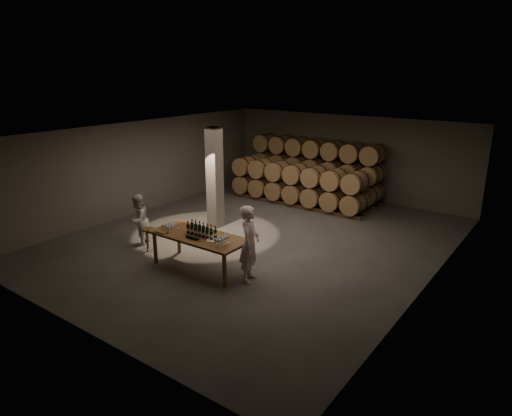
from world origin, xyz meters
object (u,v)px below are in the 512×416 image
Objects in this scene: tasting_table at (199,239)px; stool at (149,233)px; person_man at (250,244)px; bottle_cluster at (202,231)px; notebook_near at (163,232)px; plate at (212,240)px; person_woman at (138,220)px.

stool is (-1.99, 0.08, -0.28)m from tasting_table.
person_man is at bearing 7.36° from tasting_table.
tasting_table is 1.47m from person_man.
bottle_cluster is 1.05m from notebook_near.
plate is (0.44, -0.10, -0.11)m from bottle_cluster.
notebook_near is (-1.40, -0.32, 0.01)m from plate.
person_man is at bearing 15.83° from plate.
bottle_cluster is 3.28× the size of notebook_near.
notebook_near is 1.76m from person_woman.
stool is (-1.10, 0.48, -0.40)m from notebook_near.
tasting_table is at bearing -163.88° from bottle_cluster.
person_woman is (-2.61, 0.15, -0.27)m from bottle_cluster.
bottle_cluster is at bearing -1.62° from stool.
notebook_near reaches higher than plate.
plate is 1.44m from notebook_near.
tasting_table is 0.53m from plate.
stool is (-2.06, 0.06, -0.51)m from bottle_cluster.
person_man is at bearing 12.80° from notebook_near.
tasting_table is at bearing 22.89° from notebook_near.
stool is at bearing 60.08° from person_woman.
tasting_table is 3.01× the size of bottle_cluster.
person_man reaches higher than bottle_cluster.
person_man is at bearing 1.79° from stool.
stool is 0.61m from person_woman.
person_woman is (-2.54, 0.17, -0.04)m from tasting_table.
tasting_table is 1.38× the size of person_man.
person_woman reaches higher than plate.
bottle_cluster is 0.57× the size of person_woman.
stool is 0.33× the size of person_man.
person_woman is at bearing 170.32° from stool.
notebook_near is at bearing 83.39° from person_man.
notebook_near is at bearing -156.47° from bottle_cluster.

